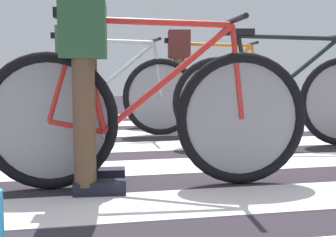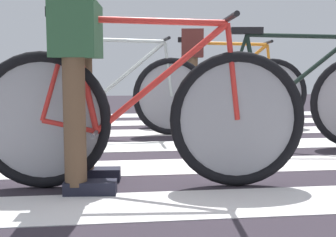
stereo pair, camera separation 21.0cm
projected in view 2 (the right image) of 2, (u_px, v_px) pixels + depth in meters
ground at (156, 166)px, 2.95m from camera, size 18.00×14.00×0.02m
crosswalk_markings at (157, 168)px, 2.86m from camera, size 5.47×6.51×0.00m
bicycle_1_of_4 at (140, 115)px, 2.37m from camera, size 1.73×0.52×0.93m
cyclist_1_of_4 at (79, 69)px, 2.33m from camera, size 0.34×0.43×0.96m
bicycle_2_of_4 at (290, 99)px, 3.53m from camera, size 1.73×0.53×0.93m
bicycle_3_of_4 at (116, 94)px, 4.12m from camera, size 1.74×0.52×0.93m
cyclist_3_of_4 at (80, 66)px, 4.04m from camera, size 0.32×0.41×0.98m
bicycle_4_of_4 at (222, 90)px, 4.73m from camera, size 1.72×0.54×0.93m
cyclist_4_of_4 at (193, 65)px, 4.72m from camera, size 0.37×0.44×1.01m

